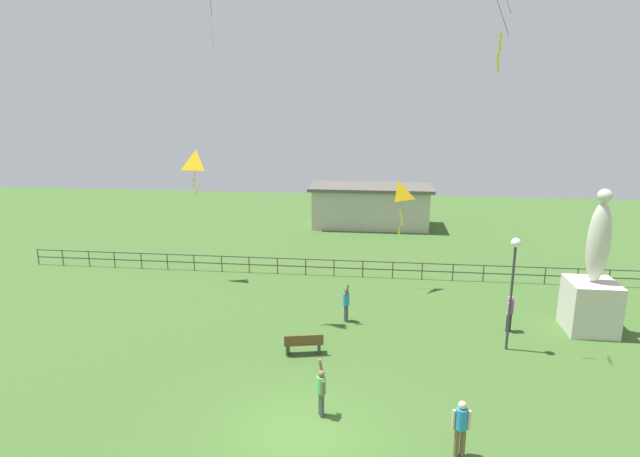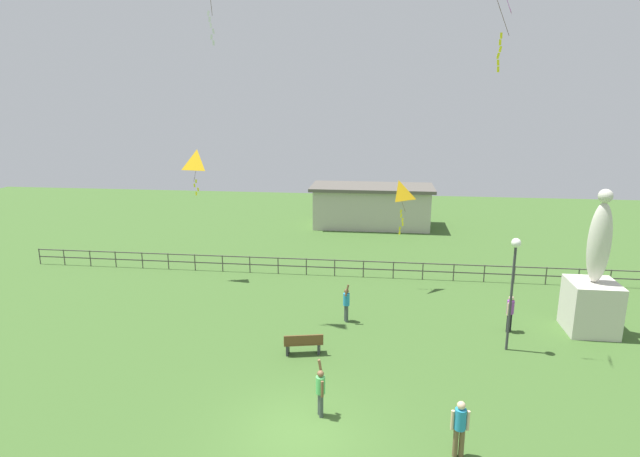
{
  "view_description": "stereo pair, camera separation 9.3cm",
  "coord_description": "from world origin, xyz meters",
  "px_view_note": "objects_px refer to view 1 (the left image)",
  "views": [
    {
      "loc": [
        2.1,
        -13.25,
        9.49
      ],
      "look_at": [
        -0.22,
        6.34,
        4.6
      ],
      "focal_mm": 29.12,
      "sensor_mm": 36.0,
      "label": 1
    },
    {
      "loc": [
        2.19,
        -13.24,
        9.49
      ],
      "look_at": [
        -0.22,
        6.34,
        4.6
      ],
      "focal_mm": 29.12,
      "sensor_mm": 36.0,
      "label": 2
    }
  ],
  "objects_px": {
    "person_0": "(461,425)",
    "kite_0": "(197,162)",
    "person_2": "(510,311)",
    "lamppost": "(513,270)",
    "person_1": "(321,389)",
    "person_3": "(346,302)",
    "statue_monument": "(592,291)",
    "kite_2": "(398,193)",
    "park_bench": "(304,343)"
  },
  "relations": [
    {
      "from": "lamppost",
      "to": "person_3",
      "type": "distance_m",
      "value": 7.11
    },
    {
      "from": "park_bench",
      "to": "lamppost",
      "type": "bearing_deg",
      "value": 9.93
    },
    {
      "from": "statue_monument",
      "to": "person_2",
      "type": "height_order",
      "value": "statue_monument"
    },
    {
      "from": "statue_monument",
      "to": "person_1",
      "type": "xyz_separation_m",
      "value": [
        -10.49,
        -7.4,
        -0.87
      ]
    },
    {
      "from": "person_1",
      "to": "kite_0",
      "type": "bearing_deg",
      "value": 123.23
    },
    {
      "from": "statue_monument",
      "to": "person_3",
      "type": "xyz_separation_m",
      "value": [
        -10.23,
        -0.27,
        -0.88
      ]
    },
    {
      "from": "person_3",
      "to": "statue_monument",
      "type": "bearing_deg",
      "value": 1.49
    },
    {
      "from": "park_bench",
      "to": "statue_monument",
      "type": "bearing_deg",
      "value": 16.86
    },
    {
      "from": "person_0",
      "to": "person_2",
      "type": "height_order",
      "value": "person_0"
    },
    {
      "from": "person_1",
      "to": "person_0",
      "type": "bearing_deg",
      "value": -19.53
    },
    {
      "from": "park_bench",
      "to": "person_3",
      "type": "bearing_deg",
      "value": 66.78
    },
    {
      "from": "park_bench",
      "to": "person_2",
      "type": "distance_m",
      "value": 8.84
    },
    {
      "from": "kite_2",
      "to": "lamppost",
      "type": "bearing_deg",
      "value": -57.97
    },
    {
      "from": "kite_0",
      "to": "kite_2",
      "type": "bearing_deg",
      "value": -1.58
    },
    {
      "from": "lamppost",
      "to": "person_1",
      "type": "bearing_deg",
      "value": -141.93
    },
    {
      "from": "person_2",
      "to": "kite_2",
      "type": "bearing_deg",
      "value": 132.86
    },
    {
      "from": "person_0",
      "to": "kite_2",
      "type": "distance_m",
      "value": 14.03
    },
    {
      "from": "person_2",
      "to": "kite_0",
      "type": "relative_size",
      "value": 0.68
    },
    {
      "from": "statue_monument",
      "to": "person_0",
      "type": "height_order",
      "value": "statue_monument"
    },
    {
      "from": "person_0",
      "to": "kite_2",
      "type": "relative_size",
      "value": 0.62
    },
    {
      "from": "statue_monument",
      "to": "kite_2",
      "type": "relative_size",
      "value": 2.27
    },
    {
      "from": "person_3",
      "to": "kite_0",
      "type": "bearing_deg",
      "value": 148.3
    },
    {
      "from": "person_0",
      "to": "person_1",
      "type": "xyz_separation_m",
      "value": [
        -3.97,
        1.41,
        -0.06
      ]
    },
    {
      "from": "kite_0",
      "to": "person_2",
      "type": "bearing_deg",
      "value": -19.28
    },
    {
      "from": "lamppost",
      "to": "kite_0",
      "type": "distance_m",
      "value": 16.59
    },
    {
      "from": "lamppost",
      "to": "person_3",
      "type": "height_order",
      "value": "lamppost"
    },
    {
      "from": "person_1",
      "to": "kite_2",
      "type": "xyz_separation_m",
      "value": [
        2.49,
        11.96,
        4.03
      ]
    },
    {
      "from": "person_0",
      "to": "kite_0",
      "type": "distance_m",
      "value": 18.96
    },
    {
      "from": "lamppost",
      "to": "park_bench",
      "type": "distance_m",
      "value": 8.43
    },
    {
      "from": "kite_2",
      "to": "statue_monument",
      "type": "bearing_deg",
      "value": -29.72
    },
    {
      "from": "statue_monument",
      "to": "lamppost",
      "type": "height_order",
      "value": "statue_monument"
    },
    {
      "from": "statue_monument",
      "to": "lamppost",
      "type": "relative_size",
      "value": 1.35
    },
    {
      "from": "park_bench",
      "to": "person_2",
      "type": "xyz_separation_m",
      "value": [
        8.28,
        3.07,
        0.46
      ]
    },
    {
      "from": "park_bench",
      "to": "kite_0",
      "type": "relative_size",
      "value": 0.66
    },
    {
      "from": "person_0",
      "to": "person_1",
      "type": "bearing_deg",
      "value": 160.47
    },
    {
      "from": "person_2",
      "to": "person_0",
      "type": "bearing_deg",
      "value": -110.86
    },
    {
      "from": "kite_2",
      "to": "park_bench",
      "type": "bearing_deg",
      "value": -114.12
    },
    {
      "from": "statue_monument",
      "to": "person_3",
      "type": "height_order",
      "value": "statue_monument"
    },
    {
      "from": "person_2",
      "to": "person_3",
      "type": "relative_size",
      "value": 0.9
    },
    {
      "from": "person_0",
      "to": "kite_2",
      "type": "height_order",
      "value": "kite_2"
    },
    {
      "from": "person_1",
      "to": "kite_2",
      "type": "bearing_deg",
      "value": 78.24
    },
    {
      "from": "park_bench",
      "to": "person_1",
      "type": "height_order",
      "value": "person_1"
    },
    {
      "from": "person_0",
      "to": "kite_0",
      "type": "height_order",
      "value": "kite_0"
    },
    {
      "from": "person_0",
      "to": "person_3",
      "type": "xyz_separation_m",
      "value": [
        -3.7,
        8.54,
        -0.07
      ]
    },
    {
      "from": "lamppost",
      "to": "person_0",
      "type": "bearing_deg",
      "value": -112.3
    },
    {
      "from": "person_2",
      "to": "lamppost",
      "type": "bearing_deg",
      "value": -104.95
    },
    {
      "from": "kite_0",
      "to": "person_1",
      "type": "bearing_deg",
      "value": -56.77
    },
    {
      "from": "park_bench",
      "to": "person_1",
      "type": "xyz_separation_m",
      "value": [
        1.13,
        -3.87,
        0.44
      ]
    },
    {
      "from": "lamppost",
      "to": "kite_2",
      "type": "xyz_separation_m",
      "value": [
        -4.2,
        6.72,
        1.67
      ]
    },
    {
      "from": "park_bench",
      "to": "person_0",
      "type": "relative_size",
      "value": 0.93
    }
  ]
}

